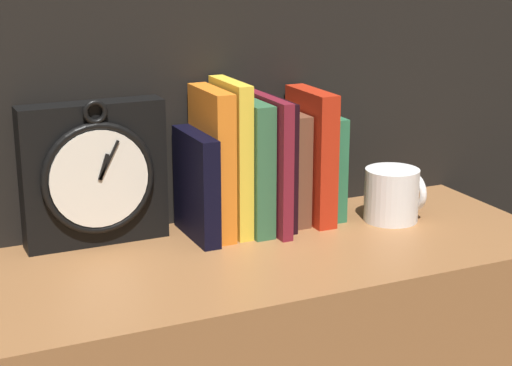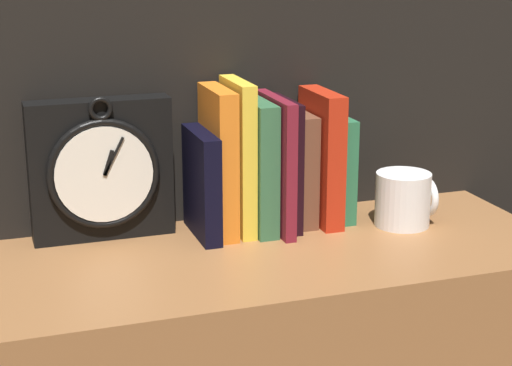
{
  "view_description": "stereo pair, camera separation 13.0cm",
  "coord_description": "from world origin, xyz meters",
  "px_view_note": "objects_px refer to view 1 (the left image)",
  "views": [
    {
      "loc": [
        -0.52,
        -1.13,
        1.21
      ],
      "look_at": [
        0.0,
        0.0,
        0.84
      ],
      "focal_mm": 60.0,
      "sensor_mm": 36.0,
      "label": 1
    },
    {
      "loc": [
        -0.4,
        -1.18,
        1.21
      ],
      "look_at": [
        0.0,
        0.0,
        0.84
      ],
      "focal_mm": 60.0,
      "sensor_mm": 36.0,
      "label": 2
    }
  ],
  "objects_px": {
    "book_slot0_black": "(196,186)",
    "clock": "(95,174)",
    "book_slot6_brown": "(289,167)",
    "mug": "(393,195)",
    "book_slot4_maroon": "(268,163)",
    "book_slot3_green": "(249,166)",
    "book_slot7_red": "(311,156)",
    "book_slot2_yellow": "(231,157)",
    "book_slot5_black": "(277,162)",
    "book_slot8_green": "(326,165)",
    "book_slot1_orange": "(212,163)"
  },
  "relations": [
    {
      "from": "clock",
      "to": "book_slot3_green",
      "type": "xyz_separation_m",
      "value": [
        0.25,
        -0.04,
        -0.0
      ]
    },
    {
      "from": "book_slot1_orange",
      "to": "mug",
      "type": "height_order",
      "value": "book_slot1_orange"
    },
    {
      "from": "book_slot3_green",
      "to": "book_slot8_green",
      "type": "xyz_separation_m",
      "value": [
        0.15,
        0.01,
        -0.02
      ]
    },
    {
      "from": "book_slot2_yellow",
      "to": "book_slot7_red",
      "type": "height_order",
      "value": "book_slot2_yellow"
    },
    {
      "from": "book_slot4_maroon",
      "to": "book_slot7_red",
      "type": "xyz_separation_m",
      "value": [
        0.09,
        0.01,
        0.0
      ]
    },
    {
      "from": "book_slot2_yellow",
      "to": "book_slot7_red",
      "type": "relative_size",
      "value": 1.11
    },
    {
      "from": "book_slot2_yellow",
      "to": "book_slot5_black",
      "type": "xyz_separation_m",
      "value": [
        0.08,
        -0.0,
        -0.02
      ]
    },
    {
      "from": "book_slot0_black",
      "to": "book_slot8_green",
      "type": "height_order",
      "value": "book_slot8_green"
    },
    {
      "from": "book_slot1_orange",
      "to": "book_slot3_green",
      "type": "relative_size",
      "value": 1.11
    },
    {
      "from": "clock",
      "to": "book_slot0_black",
      "type": "relative_size",
      "value": 1.36
    },
    {
      "from": "book_slot2_yellow",
      "to": "book_slot8_green",
      "type": "xyz_separation_m",
      "value": [
        0.18,
        0.01,
        -0.04
      ]
    },
    {
      "from": "book_slot8_green",
      "to": "mug",
      "type": "relative_size",
      "value": 1.81
    },
    {
      "from": "clock",
      "to": "book_slot6_brown",
      "type": "relative_size",
      "value": 1.24
    },
    {
      "from": "book_slot3_green",
      "to": "book_slot8_green",
      "type": "bearing_deg",
      "value": 4.76
    },
    {
      "from": "book_slot3_green",
      "to": "book_slot6_brown",
      "type": "relative_size",
      "value": 1.15
    },
    {
      "from": "book_slot2_yellow",
      "to": "book_slot3_green",
      "type": "distance_m",
      "value": 0.04
    },
    {
      "from": "book_slot0_black",
      "to": "book_slot6_brown",
      "type": "bearing_deg",
      "value": 4.63
    },
    {
      "from": "mug",
      "to": "book_slot0_black",
      "type": "bearing_deg",
      "value": 169.81
    },
    {
      "from": "book_slot1_orange",
      "to": "book_slot3_green",
      "type": "distance_m",
      "value": 0.07
    },
    {
      "from": "book_slot2_yellow",
      "to": "book_slot6_brown",
      "type": "distance_m",
      "value": 0.11
    },
    {
      "from": "book_slot3_green",
      "to": "book_slot5_black",
      "type": "relative_size",
      "value": 1.01
    },
    {
      "from": "clock",
      "to": "book_slot2_yellow",
      "type": "xyz_separation_m",
      "value": [
        0.22,
        -0.03,
        0.01
      ]
    },
    {
      "from": "book_slot6_brown",
      "to": "book_slot7_red",
      "type": "xyz_separation_m",
      "value": [
        0.04,
        -0.01,
        0.02
      ]
    },
    {
      "from": "clock",
      "to": "book_slot1_orange",
      "type": "xyz_separation_m",
      "value": [
        0.19,
        -0.03,
        0.01
      ]
    },
    {
      "from": "book_slot0_black",
      "to": "clock",
      "type": "bearing_deg",
      "value": 165.38
    },
    {
      "from": "book_slot3_green",
      "to": "book_slot8_green",
      "type": "relative_size",
      "value": 1.22
    },
    {
      "from": "book_slot6_brown",
      "to": "book_slot8_green",
      "type": "bearing_deg",
      "value": 0.77
    },
    {
      "from": "book_slot0_black",
      "to": "book_slot3_green",
      "type": "relative_size",
      "value": 0.8
    },
    {
      "from": "book_slot5_black",
      "to": "book_slot2_yellow",
      "type": "bearing_deg",
      "value": 179.14
    },
    {
      "from": "clock",
      "to": "book_slot8_green",
      "type": "xyz_separation_m",
      "value": [
        0.4,
        -0.03,
        -0.02
      ]
    },
    {
      "from": "book_slot4_maroon",
      "to": "book_slot6_brown",
      "type": "bearing_deg",
      "value": 23.05
    },
    {
      "from": "book_slot7_red",
      "to": "mug",
      "type": "bearing_deg",
      "value": -27.2
    },
    {
      "from": "book_slot7_red",
      "to": "book_slot3_green",
      "type": "bearing_deg",
      "value": -179.12
    },
    {
      "from": "book_slot6_brown",
      "to": "book_slot8_green",
      "type": "xyz_separation_m",
      "value": [
        0.07,
        0.0,
        -0.01
      ]
    },
    {
      "from": "book_slot1_orange",
      "to": "book_slot3_green",
      "type": "xyz_separation_m",
      "value": [
        0.07,
        -0.0,
        -0.01
      ]
    },
    {
      "from": "clock",
      "to": "book_slot6_brown",
      "type": "height_order",
      "value": "clock"
    },
    {
      "from": "book_slot8_green",
      "to": "book_slot1_orange",
      "type": "bearing_deg",
      "value": -177.45
    },
    {
      "from": "clock",
      "to": "book_slot8_green",
      "type": "height_order",
      "value": "clock"
    },
    {
      "from": "book_slot6_brown",
      "to": "mug",
      "type": "relative_size",
      "value": 1.92
    },
    {
      "from": "book_slot8_green",
      "to": "book_slot2_yellow",
      "type": "bearing_deg",
      "value": -177.45
    },
    {
      "from": "book_slot4_maroon",
      "to": "book_slot5_black",
      "type": "relative_size",
      "value": 1.03
    },
    {
      "from": "book_slot4_maroon",
      "to": "book_slot6_brown",
      "type": "relative_size",
      "value": 1.18
    },
    {
      "from": "clock",
      "to": "book_slot7_red",
      "type": "height_order",
      "value": "clock"
    },
    {
      "from": "book_slot6_brown",
      "to": "mug",
      "type": "bearing_deg",
      "value": -24.53
    },
    {
      "from": "book_slot3_green",
      "to": "book_slot4_maroon",
      "type": "height_order",
      "value": "book_slot4_maroon"
    },
    {
      "from": "book_slot2_yellow",
      "to": "book_slot7_red",
      "type": "bearing_deg",
      "value": -1.06
    },
    {
      "from": "book_slot2_yellow",
      "to": "book_slot3_green",
      "type": "relative_size",
      "value": 1.15
    },
    {
      "from": "book_slot1_orange",
      "to": "book_slot7_red",
      "type": "xyz_separation_m",
      "value": [
        0.18,
        -0.0,
        -0.01
      ]
    },
    {
      "from": "book_slot0_black",
      "to": "book_slot2_yellow",
      "type": "xyz_separation_m",
      "value": [
        0.06,
        0.01,
        0.04
      ]
    },
    {
      "from": "book_slot3_green",
      "to": "book_slot6_brown",
      "type": "bearing_deg",
      "value": 8.4
    }
  ]
}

